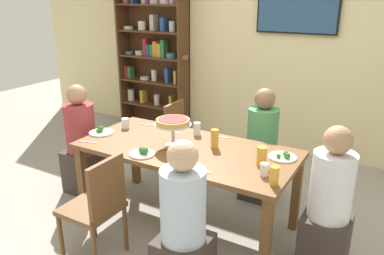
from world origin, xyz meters
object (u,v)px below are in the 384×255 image
Objects in this scene: salad_plate_near_diner at (143,152)px; beer_glass_amber_tall at (274,176)px; beer_glass_amber_spare at (215,139)px; chair_far_left at (183,138)px; beer_glass_amber_short at (262,156)px; salad_plate_far_diner at (101,132)px; water_glass_clear_far at (197,129)px; cutlery_knife_near at (88,142)px; dining_table at (186,156)px; chair_near_left at (98,204)px; diner_far_right at (261,153)px; deep_dish_pizza_stand at (173,124)px; cutlery_fork_near at (220,137)px; diner_near_right at (183,233)px; diner_head_west at (82,147)px; bookshelf at (154,54)px; television at (297,8)px; diner_head_east at (328,211)px; salad_plate_spare at (283,156)px; cutlery_fork_far at (147,125)px; cutlery_knife_far at (200,172)px; cutlery_spare_fork at (175,132)px; water_glass_clear_spare at (125,123)px.

beer_glass_amber_tall is at bearing 2.22° from salad_plate_near_diner.
chair_far_left is at bearing 138.08° from beer_glass_amber_spare.
beer_glass_amber_short is at bearing 56.84° from chair_far_left.
beer_glass_amber_spare is at bearing 11.58° from salad_plate_far_diner.
cutlery_knife_near is at bearing -138.93° from water_glass_clear_far.
chair_near_left is at bearing -112.25° from dining_table.
chair_near_left reaches higher than water_glass_clear_far.
deep_dish_pizza_stand is at bearing -33.03° from diner_far_right.
diner_near_right is at bearing 90.78° from cutlery_fork_near.
diner_head_west is 8.45× the size of beer_glass_amber_tall.
salad_plate_far_diner is (0.88, -2.12, -0.40)m from bookshelf.
dining_table is at bearing -97.66° from television.
chair_near_left reaches higher than salad_plate_far_diner.
diner_head_west is at bearing -44.32° from chair_far_left.
diner_head_west is at bearing 0.01° from diner_head_east.
diner_head_east reaches higher than salad_plate_spare.
cutlery_fork_far is (0.60, 0.33, 0.25)m from diner_head_west.
cutlery_fork_near is at bearing 138.67° from beer_glass_amber_tall.
bookshelf is 9.47× the size of salad_plate_far_diner.
chair_near_left reaches higher than cutlery_fork_far.
diner_near_right is 1.79m from chair_far_left.
diner_near_right is at bearing 31.43° from chair_far_left.
diner_head_east is 5.40× the size of salad_plate_near_diner.
beer_glass_amber_spare is at bearing -7.73° from diner_head_east.
cutlery_knife_far is 0.89m from cutlery_spare_fork.
dining_table is at bearing 178.52° from beer_glass_amber_short.
diner_near_right is at bearing -89.62° from chair_near_left.
beer_glass_amber_short is (2.44, -2.03, -0.34)m from bookshelf.
cutlery_spare_fork is at bearing 154.75° from beer_glass_amber_tall.
diner_head_east is at bearing 65.71° from chair_far_left.
diner_far_right is 1.19m from beer_glass_amber_tall.
water_glass_clear_spare is (-0.78, 0.13, 0.13)m from dining_table.
chair_far_left is (-0.91, -0.02, -0.01)m from diner_far_right.
diner_head_east is 6.39× the size of cutlery_spare_fork.
water_glass_clear_far reaches higher than salad_plate_far_diner.
beer_glass_amber_tall is at bearing 125.02° from cutlery_fork_near.
chair_near_left is 1.16m from water_glass_clear_far.
diner_near_right reaches higher than cutlery_fork_far.
diner_far_right reaches higher than chair_near_left.
television reaches higher than cutlery_knife_far.
beer_glass_amber_spare is at bearing 25.03° from deep_dish_pizza_stand.
diner_near_right is 0.85m from salad_plate_near_diner.
beer_glass_amber_tall is 0.76× the size of cutlery_knife_near.
cutlery_fork_near is 1.00× the size of cutlery_knife_far.
cutlery_knife_far is (0.45, -0.33, -0.20)m from deep_dish_pizza_stand.
salad_plate_spare is 0.67m from cutlery_fork_near.
television is at bearing 78.85° from water_glass_clear_far.
television is 5.44× the size of cutlery_knife_near.
dining_table is at bearing 0.83° from diner_head_west.
diner_far_right is 0.91m from chair_far_left.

